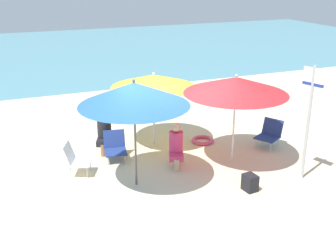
# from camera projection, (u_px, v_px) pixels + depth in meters

# --- Properties ---
(ground_plane) EXTENTS (40.00, 40.00, 0.00)m
(ground_plane) POSITION_uv_depth(u_px,v_px,m) (165.00, 166.00, 9.16)
(ground_plane) COLOR beige
(sea_water) EXTENTS (40.00, 16.00, 0.01)m
(sea_water) POSITION_uv_depth(u_px,v_px,m) (60.00, 52.00, 21.70)
(sea_water) COLOR #5693A3
(sea_water) RESTS_ON ground_plane
(umbrella_yellow) EXTENTS (1.98, 1.98, 1.76)m
(umbrella_yellow) POSITION_uv_depth(u_px,v_px,m) (154.00, 81.00, 9.76)
(umbrella_yellow) COLOR silver
(umbrella_yellow) RESTS_ON ground_plane
(umbrella_red) EXTENTS (2.17, 2.17, 1.95)m
(umbrella_red) POSITION_uv_depth(u_px,v_px,m) (236.00, 85.00, 8.77)
(umbrella_red) COLOR silver
(umbrella_red) RESTS_ON ground_plane
(umbrella_blue) EXTENTS (2.06, 2.06, 2.11)m
(umbrella_blue) POSITION_uv_depth(u_px,v_px,m) (134.00, 94.00, 7.73)
(umbrella_blue) COLOR #4C4C51
(umbrella_blue) RESTS_ON ground_plane
(beach_chair_a) EXTENTS (0.57, 0.67, 0.60)m
(beach_chair_a) POSITION_uv_depth(u_px,v_px,m) (115.00, 146.00, 9.42)
(beach_chair_a) COLOR navy
(beach_chair_a) RESTS_ON ground_plane
(beach_chair_b) EXTENTS (0.64, 0.62, 0.67)m
(beach_chair_b) POSITION_uv_depth(u_px,v_px,m) (75.00, 158.00, 8.66)
(beach_chair_b) COLOR white
(beach_chair_b) RESTS_ON ground_plane
(beach_chair_c) EXTENTS (0.74, 0.70, 0.63)m
(beach_chair_c) POSITION_uv_depth(u_px,v_px,m) (270.00, 133.00, 10.09)
(beach_chair_c) COLOR navy
(beach_chair_c) RESTS_ON ground_plane
(person_a) EXTENTS (0.41, 0.54, 0.94)m
(person_a) POSITION_uv_depth(u_px,v_px,m) (176.00, 145.00, 9.04)
(person_a) COLOR #DB3866
(person_a) RESTS_ON ground_plane
(person_b) EXTENTS (0.44, 0.55, 0.94)m
(person_b) POSITION_uv_depth(u_px,v_px,m) (104.00, 131.00, 9.74)
(person_b) COLOR black
(person_b) RESTS_ON ground_plane
(warning_sign) EXTENTS (0.15, 0.42, 2.30)m
(warning_sign) POSITION_uv_depth(u_px,v_px,m) (310.00, 109.00, 8.14)
(warning_sign) COLOR #ADADB2
(warning_sign) RESTS_ON ground_plane
(swim_ring) EXTENTS (0.55, 0.55, 0.09)m
(swim_ring) POSITION_uv_depth(u_px,v_px,m) (203.00, 140.00, 10.40)
(swim_ring) COLOR #E54C7F
(swim_ring) RESTS_ON ground_plane
(beach_bag) EXTENTS (0.25, 0.29, 0.32)m
(beach_bag) POSITION_uv_depth(u_px,v_px,m) (250.00, 183.00, 8.09)
(beach_bag) COLOR black
(beach_bag) RESTS_ON ground_plane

